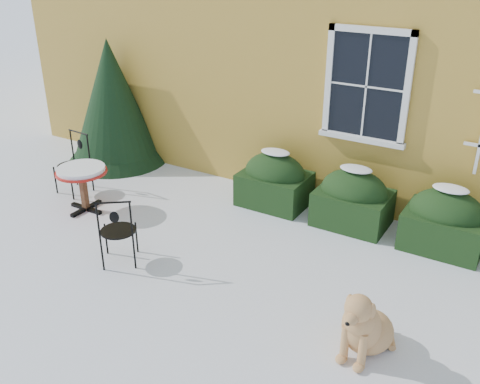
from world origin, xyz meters
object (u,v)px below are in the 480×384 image
Objects in this scene: evergreen_shrub at (114,114)px; patio_chair_far at (74,163)px; patio_chair_near at (118,230)px; dog at (364,327)px; bistro_table at (82,175)px.

evergreen_shrub is 1.54m from patio_chair_far.
patio_chair_far is at bearing -67.90° from patio_chair_near.
patio_chair_near is 0.96× the size of patio_chair_far.
evergreen_shrub reaches higher than dog.
evergreen_shrub is 6.47m from dog.
bistro_table is (1.05, -1.86, -0.32)m from evergreen_shrub.
bistro_table is 4.88m from dog.
patio_chair_near is (1.51, -0.85, -0.12)m from bistro_table.
evergreen_shrub is 2.95× the size of bistro_table.
bistro_table is 0.77× the size of patio_chair_far.
patio_chair_far is at bearing 173.30° from dog.
evergreen_shrub is at bearing -83.75° from patio_chair_near.
bistro_table is at bearing -66.56° from patio_chair_near.
bistro_table is at bearing -29.76° from patio_chair_far.
dog is at bearing 142.78° from patio_chair_near.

